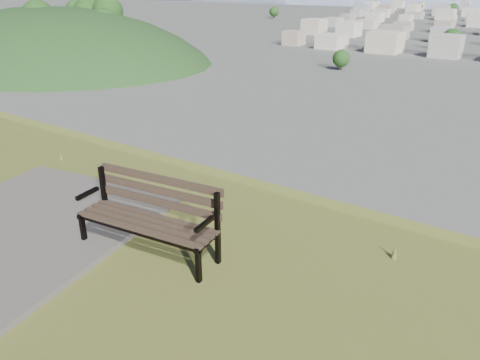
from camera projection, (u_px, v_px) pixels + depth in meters
The scene contains 2 objects.
park_bench at pixel (151, 212), 5.71m from camera, with size 1.87×0.80×0.95m.
green_wooded_hill at pixel (53, 60), 179.66m from camera, with size 151.51×121.21×75.75m.
Camera 1 is at (3.64, -1.90, 28.14)m, focal length 35.00 mm.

